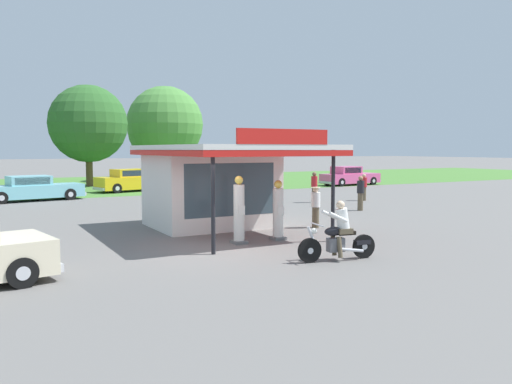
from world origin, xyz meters
name	(u,v)px	position (x,y,z in m)	size (l,w,h in m)	color
ground_plane	(211,249)	(0.00, 0.00, 0.00)	(300.00, 300.00, 0.00)	slate
grass_verge_strip	(61,185)	(0.00, 30.00, 0.00)	(120.00, 24.00, 0.01)	#477A33
service_station_kiosk	(215,180)	(1.83, 3.79, 1.77)	(5.02, 7.31, 3.50)	silver
gas_pump_nearside	(239,213)	(1.13, 0.38, 0.97)	(0.44, 0.44, 2.10)	slate
gas_pump_offside	(278,213)	(2.54, 0.38, 0.88)	(0.44, 0.44, 1.93)	slate
motorcycle_with_rider	(339,236)	(2.34, -3.02, 0.65)	(2.25, 0.71, 1.58)	black
parked_car_back_row_right	(32,189)	(-3.22, 17.75, 0.65)	(5.73, 2.69, 1.42)	#7AC6D1
parked_car_back_row_far_right	(349,177)	(20.63, 19.16, 0.69)	(5.35, 2.19, 1.53)	#E55993
parked_car_back_row_centre_left	(134,181)	(3.65, 21.59, 0.71)	(5.68, 2.92, 1.55)	gold
bystander_strolling_foreground	(364,187)	(13.34, 8.86, 0.79)	(0.34, 0.34, 1.52)	brown
bystander_admiring_sedan	(314,186)	(10.26, 9.35, 0.88)	(0.34, 0.34, 1.67)	brown
bystander_chatting_near_pumps	(360,192)	(10.06, 5.26, 0.87)	(0.34, 0.34, 1.65)	brown
bystander_standing_back_lot	(192,186)	(4.78, 13.50, 0.81)	(0.34, 0.34, 1.53)	#2D3351
bystander_leaning_by_kiosk	(316,206)	(5.09, 1.90, 0.81)	(0.34, 0.34, 1.53)	brown
tree_oak_distant_spare	(163,127)	(9.35, 32.39, 5.00)	(7.01, 7.01, 8.71)	brown
tree_oak_far_right	(88,125)	(1.90, 28.11, 4.79)	(6.03, 6.03, 7.91)	brown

